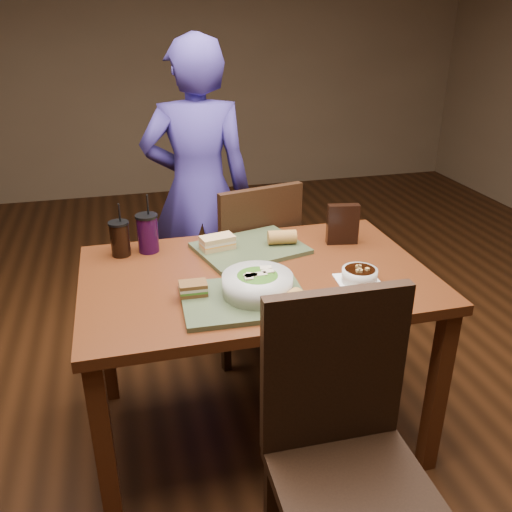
% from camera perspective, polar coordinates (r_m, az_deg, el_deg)
% --- Properties ---
extents(ground, '(6.00, 6.00, 0.00)m').
position_cam_1_polar(ground, '(2.47, 0.00, -17.57)').
color(ground, '#381C0B').
rests_on(ground, ground).
extents(dining_table, '(1.30, 0.85, 0.75)m').
position_cam_1_polar(dining_table, '(2.09, 0.00, -4.01)').
color(dining_table, '#552711').
rests_on(dining_table, ground).
extents(chair_near, '(0.43, 0.43, 0.98)m').
position_cam_1_polar(chair_near, '(1.63, 9.26, -18.94)').
color(chair_near, black).
rests_on(chair_near, ground).
extents(chair_far, '(0.49, 0.49, 0.94)m').
position_cam_1_polar(chair_far, '(2.65, -0.06, -0.89)').
color(chair_far, black).
rests_on(chair_far, ground).
extents(diner, '(0.61, 0.43, 1.57)m').
position_cam_1_polar(diner, '(2.89, -6.10, 6.75)').
color(diner, navy).
rests_on(diner, ground).
extents(tray_near, '(0.43, 0.34, 0.02)m').
position_cam_1_polar(tray_near, '(1.85, -1.25, -4.58)').
color(tray_near, '#3A462A').
rests_on(tray_near, dining_table).
extents(tray_far, '(0.49, 0.42, 0.02)m').
position_cam_1_polar(tray_far, '(2.24, -0.63, 0.82)').
color(tray_far, '#3A462A').
rests_on(tray_far, dining_table).
extents(salad_bowl, '(0.24, 0.24, 0.08)m').
position_cam_1_polar(salad_bowl, '(1.85, 0.16, -2.87)').
color(salad_bowl, silver).
rests_on(salad_bowl, tray_near).
extents(soup_bowl, '(0.17, 0.17, 0.06)m').
position_cam_1_polar(soup_bowl, '(2.00, 10.84, -2.01)').
color(soup_bowl, white).
rests_on(soup_bowl, dining_table).
extents(sandwich_near, '(0.10, 0.07, 0.04)m').
position_cam_1_polar(sandwich_near, '(1.86, -6.63, -3.41)').
color(sandwich_near, '#593819').
rests_on(sandwich_near, tray_near).
extents(sandwich_far, '(0.15, 0.10, 0.05)m').
position_cam_1_polar(sandwich_far, '(2.21, -4.08, 1.45)').
color(sandwich_far, tan).
rests_on(sandwich_far, tray_far).
extents(baguette_near, '(0.12, 0.12, 0.06)m').
position_cam_1_polar(baguette_near, '(1.75, 3.49, -4.90)').
color(baguette_near, '#AD7533').
rests_on(baguette_near, tray_near).
extents(baguette_far, '(0.12, 0.07, 0.06)m').
position_cam_1_polar(baguette_far, '(2.25, 2.76, 2.00)').
color(baguette_far, '#AD7533').
rests_on(baguette_far, tray_far).
extents(cup_cola, '(0.08, 0.08, 0.22)m').
position_cam_1_polar(cup_cola, '(2.24, -14.13, 1.80)').
color(cup_cola, black).
rests_on(cup_cola, dining_table).
extents(cup_berry, '(0.09, 0.09, 0.25)m').
position_cam_1_polar(cup_berry, '(2.25, -11.34, 2.40)').
color(cup_berry, black).
rests_on(cup_berry, dining_table).
extents(chip_bag, '(0.14, 0.06, 0.17)m').
position_cam_1_polar(chip_bag, '(2.31, 9.11, 3.32)').
color(chip_bag, black).
rests_on(chip_bag, dining_table).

